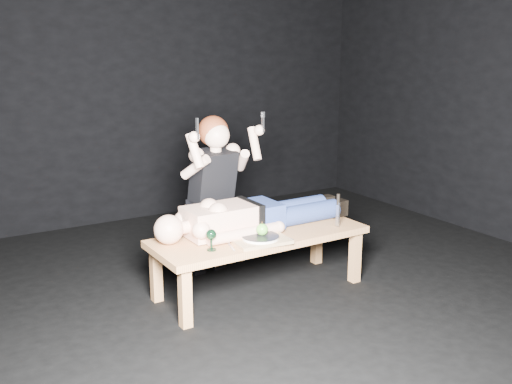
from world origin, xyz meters
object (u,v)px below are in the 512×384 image
serving_tray (260,240)px  lying_man (256,211)px  goblet (211,240)px  kneeling_woman (208,193)px  carving_knife (338,211)px  table (259,262)px

serving_tray → lying_man: bearing=63.7°
serving_tray → goblet: bearing=176.7°
kneeling_woman → goblet: size_ratio=8.92×
kneeling_woman → carving_knife: kneeling_woman is taller
goblet → carving_knife: size_ratio=0.57×
goblet → carving_knife: carving_knife is taller
lying_man → goblet: size_ratio=10.88×
table → kneeling_woman: size_ratio=1.22×
serving_tray → goblet: size_ratio=2.62×
lying_man → carving_knife: (0.53, -0.30, -0.00)m
table → kneeling_woman: (-0.15, 0.54, 0.43)m
kneeling_woman → carving_knife: (0.73, -0.72, -0.08)m
kneeling_woman → goblet: bearing=-120.6°
goblet → carving_knife: bearing=-1.6°
lying_man → carving_knife: size_ratio=6.15×
lying_man → carving_knife: bearing=-30.2°
table → kneeling_woman: 0.71m
goblet → carving_knife: (1.05, -0.03, 0.06)m
goblet → carving_knife: 1.05m
table → lying_man: lying_man is taller
goblet → lying_man: bearing=27.7°
lying_man → kneeling_woman: size_ratio=1.22×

